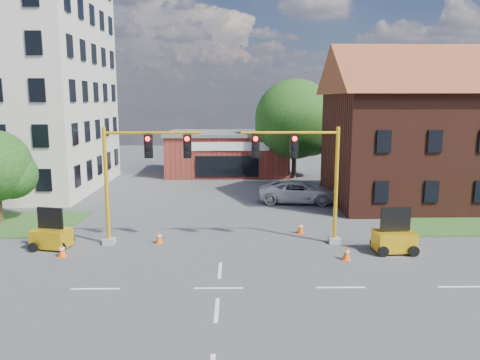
{
  "coord_description": "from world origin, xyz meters",
  "views": [
    {
      "loc": [
        0.63,
        -18.0,
        7.58
      ],
      "look_at": [
        1.01,
        10.0,
        2.74
      ],
      "focal_mm": 35.0,
      "sensor_mm": 36.0,
      "label": 1
    }
  ],
  "objects_px": {
    "pickup_white": "(298,192)",
    "trailer_west": "(51,236)",
    "signal_mast_east": "(305,171)",
    "trailer_east": "(394,239)",
    "signal_mast_west": "(138,171)"
  },
  "relations": [
    {
      "from": "pickup_white",
      "to": "trailer_west",
      "type": "bearing_deg",
      "value": 133.23
    },
    {
      "from": "trailer_west",
      "to": "pickup_white",
      "type": "distance_m",
      "value": 17.74
    },
    {
      "from": "trailer_west",
      "to": "signal_mast_east",
      "type": "bearing_deg",
      "value": 16.42
    },
    {
      "from": "trailer_east",
      "to": "trailer_west",
      "type": "bearing_deg",
      "value": 174.16
    },
    {
      "from": "signal_mast_west",
      "to": "trailer_west",
      "type": "bearing_deg",
      "value": -171.2
    },
    {
      "from": "signal_mast_east",
      "to": "trailer_east",
      "type": "xyz_separation_m",
      "value": [
        4.31,
        -1.56,
        -3.23
      ]
    },
    {
      "from": "signal_mast_west",
      "to": "trailer_east",
      "type": "distance_m",
      "value": 13.51
    },
    {
      "from": "signal_mast_east",
      "to": "pickup_white",
      "type": "height_order",
      "value": "signal_mast_east"
    },
    {
      "from": "trailer_east",
      "to": "pickup_white",
      "type": "xyz_separation_m",
      "value": [
        -3.24,
        11.52,
        0.13
      ]
    },
    {
      "from": "signal_mast_east",
      "to": "trailer_west",
      "type": "bearing_deg",
      "value": -177.02
    },
    {
      "from": "signal_mast_east",
      "to": "trailer_west",
      "type": "height_order",
      "value": "signal_mast_east"
    },
    {
      "from": "trailer_west",
      "to": "trailer_east",
      "type": "distance_m",
      "value": 17.45
    },
    {
      "from": "trailer_west",
      "to": "pickup_white",
      "type": "bearing_deg",
      "value": 50.32
    },
    {
      "from": "signal_mast_west",
      "to": "trailer_east",
      "type": "bearing_deg",
      "value": -6.82
    },
    {
      "from": "trailer_west",
      "to": "trailer_east",
      "type": "xyz_separation_m",
      "value": [
        17.43,
        -0.88,
        0.04
      ]
    }
  ]
}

